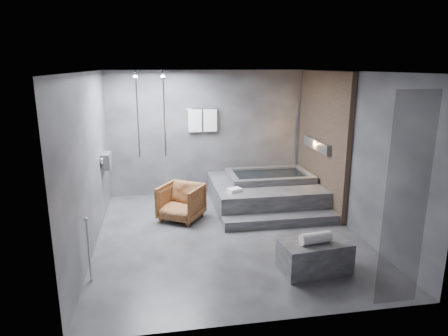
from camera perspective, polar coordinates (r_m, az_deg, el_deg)
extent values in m
plane|color=#2B2B2D|center=(7.13, 0.63, -9.49)|extent=(5.00, 5.00, 0.00)
cube|color=#47474A|center=(6.52, 0.69, 13.61)|extent=(4.50, 5.00, 0.04)
cube|color=#343439|center=(9.11, -2.17, 5.01)|extent=(4.50, 0.04, 2.80)
cube|color=#343439|center=(4.35, 6.60, -5.78)|extent=(4.50, 0.04, 2.80)
cube|color=#343439|center=(6.67, -18.72, 0.72)|extent=(0.04, 5.00, 2.80)
cube|color=#343439|center=(7.42, 18.02, 2.11)|extent=(0.04, 5.00, 2.80)
cube|color=#8C6C52|center=(8.50, 13.81, 3.91)|extent=(0.10, 2.40, 2.78)
cube|color=#FF9938|center=(8.49, 13.28, 3.24)|extent=(0.14, 1.20, 0.20)
cube|color=slate|center=(8.08, -16.46, 1.01)|extent=(0.16, 0.42, 0.30)
imported|color=beige|center=(7.99, -16.44, 0.54)|extent=(0.08, 0.08, 0.21)
imported|color=beige|center=(8.19, -16.28, 0.68)|extent=(0.07, 0.07, 0.15)
cylinder|color=silver|center=(8.52, -8.54, 7.60)|extent=(0.04, 0.04, 1.80)
cylinder|color=silver|center=(8.53, -12.26, 7.43)|extent=(0.04, 0.04, 1.80)
cylinder|color=silver|center=(8.96, -3.12, 8.39)|extent=(0.75, 0.02, 0.02)
cube|color=white|center=(8.95, -4.17, 6.75)|extent=(0.30, 0.06, 0.50)
cube|color=white|center=(8.99, -2.00, 6.81)|extent=(0.30, 0.06, 0.50)
cylinder|color=silver|center=(5.84, -18.73, -11.13)|extent=(0.04, 0.04, 0.90)
cube|color=black|center=(5.11, 24.56, -4.54)|extent=(0.55, 0.01, 2.60)
cube|color=#2F2F32|center=(8.59, 5.81, -3.56)|extent=(2.20, 2.00, 0.50)
cube|color=#2F2F32|center=(7.58, 8.15, -7.42)|extent=(2.20, 0.36, 0.18)
cube|color=#353538|center=(6.05, 12.80, -12.17)|extent=(1.05, 0.65, 0.45)
imported|color=#472511|center=(7.74, -6.15, -4.87)|extent=(1.03, 1.03, 0.69)
cylinder|color=white|center=(5.88, 12.97, -9.72)|extent=(0.47, 0.22, 0.16)
cube|color=white|center=(7.80, 1.51, -3.16)|extent=(0.31, 0.28, 0.07)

